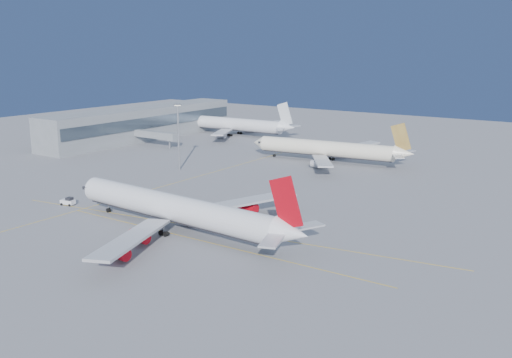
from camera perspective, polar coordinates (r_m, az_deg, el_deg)
name	(u,v)px	position (r m, az deg, el deg)	size (l,w,h in m)	color
ground	(227,223)	(143.54, -2.96, -4.40)	(500.00, 500.00, 0.00)	slate
terminal	(143,123)	(279.43, -11.22, 5.51)	(18.40, 110.00, 15.00)	gray
jet_bridge	(157,135)	(255.36, -9.83, 4.34)	(23.60, 3.60, 6.90)	gray
taxiway_lines	(198,208)	(157.13, -5.83, -2.90)	(118.86, 140.00, 0.02)	yellow
airliner_virgin	(178,210)	(136.44, -7.77, -3.04)	(73.46, 65.90, 18.12)	white
airliner_etihad	(329,149)	(219.18, 7.31, 3.00)	(64.84, 59.51, 16.92)	#F0E7CD
airliner_third	(236,124)	(285.05, -2.05, 5.48)	(67.12, 61.88, 18.01)	white
pushback_tug	(68,201)	(167.39, -18.27, -2.14)	(4.30, 3.11, 2.23)	white
light_mast	(178,131)	(203.88, -7.78, 4.76)	(2.05, 2.05, 23.73)	gray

